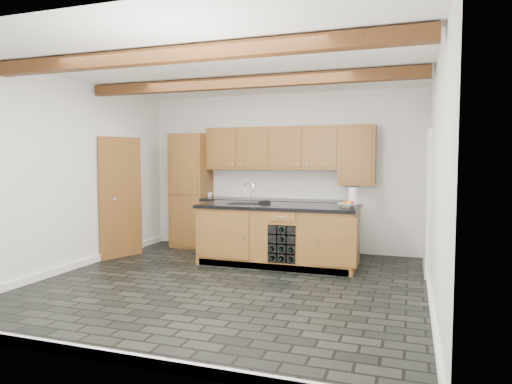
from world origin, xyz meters
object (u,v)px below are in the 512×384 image
Objects in this scene: island at (278,235)px; paper_towel at (353,197)px; fruit_bowl at (348,205)px; kitchen_scale at (265,202)px.

paper_towel reaches higher than island.
fruit_bowl is (1.07, -0.09, 0.50)m from island.
kitchen_scale is at bearing -177.11° from paper_towel.
fruit_bowl reaches higher than island.
island is at bearing -171.27° from paper_towel.
fruit_bowl is 0.28m from paper_towel.
kitchen_scale is 1.34m from fruit_bowl.
paper_towel reaches higher than kitchen_scale.
fruit_bowl reaches higher than kitchen_scale.
kitchen_scale is at bearing 171.78° from fruit_bowl.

